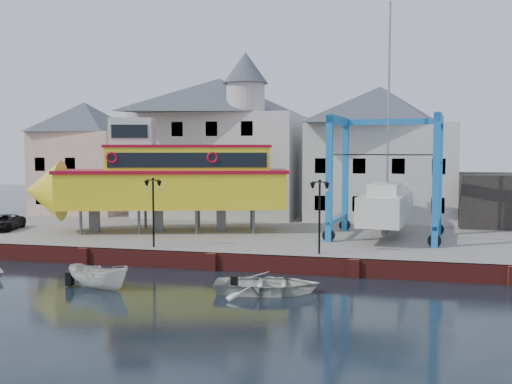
# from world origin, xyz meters

# --- Properties ---
(ground) EXTENTS (140.00, 140.00, 0.00)m
(ground) POSITION_xyz_m (0.00, 0.00, 0.00)
(ground) COLOR black
(ground) RESTS_ON ground
(hardstanding) EXTENTS (44.00, 22.00, 1.00)m
(hardstanding) POSITION_xyz_m (0.00, 11.00, 0.50)
(hardstanding) COLOR slate
(hardstanding) RESTS_ON ground
(quay_wall) EXTENTS (44.00, 0.47, 1.00)m
(quay_wall) POSITION_xyz_m (-0.00, 0.10, 0.50)
(quay_wall) COLOR maroon
(quay_wall) RESTS_ON ground
(building_pink) EXTENTS (8.00, 7.00, 10.30)m
(building_pink) POSITION_xyz_m (-18.00, 18.00, 6.15)
(building_pink) COLOR #CF998D
(building_pink) RESTS_ON hardstanding
(building_white_main) EXTENTS (14.00, 8.30, 14.00)m
(building_white_main) POSITION_xyz_m (-4.87, 18.39, 7.34)
(building_white_main) COLOR #BDBDBD
(building_white_main) RESTS_ON hardstanding
(building_white_right) EXTENTS (12.00, 8.00, 11.20)m
(building_white_right) POSITION_xyz_m (9.00, 19.00, 6.60)
(building_white_right) COLOR #BDBDBD
(building_white_right) RESTS_ON hardstanding
(shed_dark) EXTENTS (8.00, 7.00, 4.00)m
(shed_dark) POSITION_xyz_m (19.00, 17.00, 3.00)
(shed_dark) COLOR black
(shed_dark) RESTS_ON hardstanding
(lamp_post_left) EXTENTS (1.12, 0.32, 4.20)m
(lamp_post_left) POSITION_xyz_m (-4.00, 1.20, 4.17)
(lamp_post_left) COLOR black
(lamp_post_left) RESTS_ON hardstanding
(lamp_post_right) EXTENTS (1.12, 0.32, 4.20)m
(lamp_post_right) POSITION_xyz_m (6.00, 1.20, 4.17)
(lamp_post_right) COLOR black
(lamp_post_right) RESTS_ON hardstanding
(tour_boat) EXTENTS (19.04, 9.30, 8.08)m
(tour_boat) POSITION_xyz_m (-6.34, 7.61, 4.81)
(tour_boat) COLOR #59595E
(tour_boat) RESTS_ON hardstanding
(travel_lift) EXTENTS (7.89, 10.54, 15.57)m
(travel_lift) POSITION_xyz_m (9.73, 8.82, 3.59)
(travel_lift) COLOR #1366A5
(travel_lift) RESTS_ON hardstanding
(van) EXTENTS (2.73, 4.37, 1.13)m
(van) POSITION_xyz_m (-17.65, 5.62, 1.56)
(van) COLOR black
(van) RESTS_ON hardstanding
(motorboat_a) EXTENTS (3.76, 2.07, 1.37)m
(motorboat_a) POSITION_xyz_m (-4.15, -5.27, 0.00)
(motorboat_a) COLOR silver
(motorboat_a) RESTS_ON ground
(motorboat_b) EXTENTS (5.57, 4.37, 1.05)m
(motorboat_b) POSITION_xyz_m (4.13, -4.29, 0.00)
(motorboat_b) COLOR silver
(motorboat_b) RESTS_ON ground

